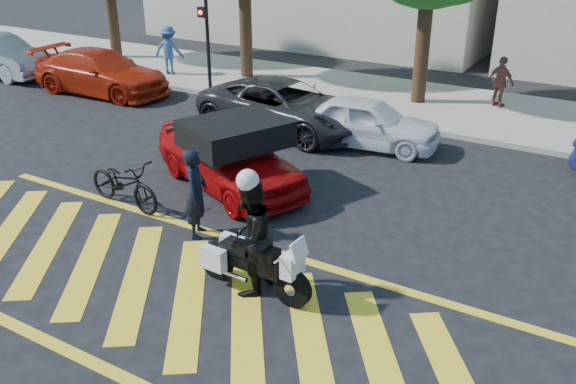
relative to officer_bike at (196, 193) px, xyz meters
The scene contains 14 objects.
ground 2.03m from the officer_bike, 69.21° to the right, with size 90.00×90.00×0.00m, color black.
sidewalk 10.33m from the officer_bike, 86.37° to the left, with size 60.00×5.00×0.15m, color #9E998E.
crosswalk 2.02m from the officer_bike, 70.35° to the right, with size 12.33×4.00×0.01m.
signal_pole 9.98m from the officer_bike, 126.10° to the left, with size 0.28×0.43×3.20m.
officer_bike is the anchor object (origin of this frame).
bicycle 2.12m from the officer_bike, behind, with size 0.69×1.97×1.03m, color black.
police_motorcycle 2.21m from the officer_bike, 28.93° to the right, with size 2.14×0.69×0.94m.
officer_moto 2.17m from the officer_bike, 29.15° to the right, with size 0.94×0.74×1.94m, color black.
red_convertible 2.30m from the officer_bike, 110.49° to the left, with size 1.71×4.25×1.45m, color #A90708.
parked_left 11.01m from the officer_bike, 145.09° to the left, with size 2.00×4.93×1.43m, color #B2210A.
parked_mid_left 6.32m from the officer_bike, 105.87° to the left, with size 2.31×5.00×1.39m, color black.
parked_mid_right 6.13m from the officer_bike, 83.15° to the left, with size 1.53×3.81×1.30m, color white.
pedestrian_left 12.45m from the officer_bike, 132.89° to the left, with size 1.12×0.64×1.73m, color #355D92.
pedestrian_right 11.36m from the officer_bike, 74.86° to the left, with size 0.90×0.37×1.53m, color brown.
Camera 1 is at (5.98, -6.18, 5.55)m, focal length 38.00 mm.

